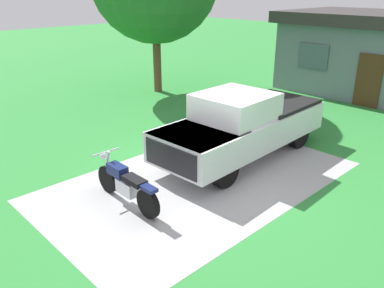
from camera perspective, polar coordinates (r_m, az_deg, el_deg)
ground_plane at (r=9.96m, az=1.19°, el=-5.30°), size 80.00×80.00×0.00m
driveway_pad at (r=9.96m, az=1.19°, el=-5.29°), size 4.68×7.78×0.01m
motorcycle at (r=8.88m, az=-9.52°, el=-5.80°), size 2.21×0.70×1.09m
pickup_truck at (r=11.19m, az=7.53°, el=2.93°), size 2.23×5.70×1.90m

